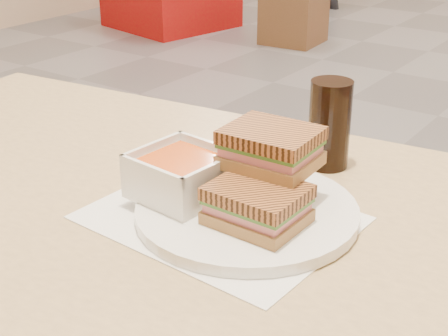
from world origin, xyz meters
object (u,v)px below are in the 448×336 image
Objects in this scene: plate at (247,211)px; bg_chair_0r at (294,12)px; soup_bowl at (182,176)px; panini_lower at (257,205)px; cola_glass at (329,124)px; main_table at (149,255)px.

plate reaches higher than bg_chair_0r.
panini_lower is (0.13, -0.01, -0.00)m from soup_bowl.
cola_glass is 3.90m from bg_chair_0r.
panini_lower is 0.84× the size of cola_glass.
soup_bowl is 0.26m from cola_glass.
soup_bowl is 0.92× the size of cola_glass.
main_table reaches higher than bg_chair_0r.
panini_lower is (0.03, -0.03, 0.03)m from plate.
main_table is 0.21m from plate.
soup_bowl reaches higher than main_table.
soup_bowl is 0.13m from panini_lower.
bg_chair_0r is (-1.95, 3.32, -0.60)m from cola_glass.
bg_chair_0r is (-1.85, 3.56, -0.58)m from soup_bowl.
soup_bowl is 1.09× the size of panini_lower.
soup_bowl reaches higher than panini_lower.
main_table is at bearing -127.96° from cola_glass.
bg_chair_0r is at bearing 118.74° from plate.
cola_glass is at bearing 67.16° from soup_bowl.
panini_lower reaches higher than main_table.
plate is at bearing -92.12° from cola_glass.
cola_glass reaches higher than main_table.
plate is at bearing 13.69° from soup_bowl.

